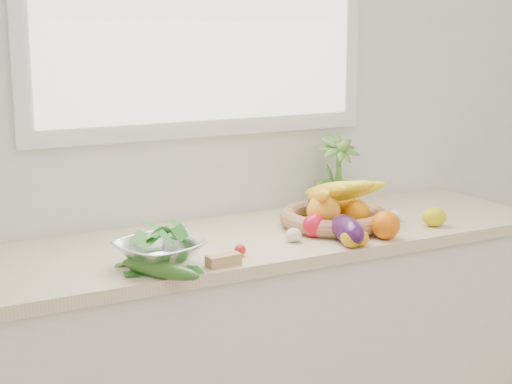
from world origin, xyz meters
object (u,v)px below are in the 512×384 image
eggplant (347,229)px  colander_with_spinach (159,246)px  potted_herb (337,175)px  apple (314,226)px  cucumber (160,269)px  fruit_basket (334,211)px

eggplant → colander_with_spinach: bearing=176.8°
potted_herb → eggplant: bearing=-119.9°
apple → eggplant: size_ratio=0.36×
eggplant → cucumber: bearing=-175.4°
eggplant → cucumber: 0.66m
cucumber → fruit_basket: bearing=18.2°
colander_with_spinach → apple: bearing=7.2°
eggplant → colander_with_spinach: size_ratio=0.71×
apple → cucumber: size_ratio=0.29×
apple → eggplant: 0.12m
apple → cucumber: 0.63m
potted_herb → colander_with_spinach: potted_herb is taller
apple → eggplant: (0.06, -0.11, 0.00)m
eggplant → colander_with_spinach: (-0.63, 0.04, 0.02)m
eggplant → potted_herb: bearing=60.1°
apple → colander_with_spinach: colander_with_spinach is taller
apple → colander_with_spinach: (-0.57, -0.07, 0.02)m
eggplant → fruit_basket: size_ratio=0.45×
fruit_basket → eggplant: bearing=-112.0°
apple → potted_herb: size_ratio=0.26×
fruit_basket → colander_with_spinach: size_ratio=1.60×
apple → fruit_basket: bearing=31.7°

